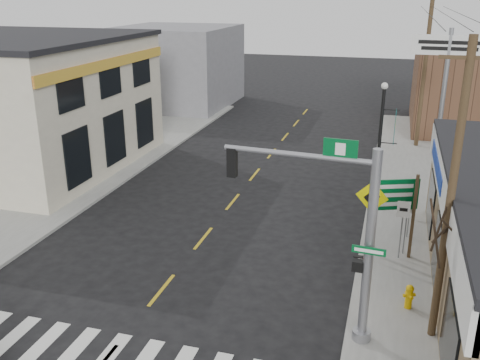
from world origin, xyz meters
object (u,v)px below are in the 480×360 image
(lamp_post, at_px, (381,137))
(traffic_signal_pole, at_px, (345,225))
(bare_tree, at_px, (463,217))
(guide_sign, at_px, (393,204))
(dance_center_sign, at_px, (447,69))
(utility_pole_near, at_px, (451,195))
(utility_pole_far, at_px, (425,66))
(fire_hydrant, at_px, (409,295))

(lamp_post, bearing_deg, traffic_signal_pole, -83.84)
(lamp_post, height_order, bare_tree, lamp_post)
(guide_sign, bearing_deg, dance_center_sign, 56.29)
(lamp_post, height_order, utility_pole_near, utility_pole_near)
(guide_sign, height_order, utility_pole_far, utility_pole_far)
(traffic_signal_pole, bearing_deg, guide_sign, 81.54)
(lamp_post, xyz_separation_m, dance_center_sign, (2.64, 4.70, 2.34))
(guide_sign, relative_size, fire_hydrant, 4.07)
(lamp_post, relative_size, utility_pole_near, 0.68)
(traffic_signal_pole, relative_size, fire_hydrant, 7.28)
(utility_pole_far, bearing_deg, bare_tree, -84.12)
(guide_sign, distance_m, utility_pole_near, 5.21)
(guide_sign, bearing_deg, traffic_signal_pole, -124.69)
(fire_hydrant, xyz_separation_m, utility_pole_near, (0.63, -1.19, 3.77))
(bare_tree, bearing_deg, lamp_post, 103.20)
(traffic_signal_pole, height_order, lamp_post, traffic_signal_pole)
(fire_hydrant, height_order, utility_pole_far, utility_pole_far)
(traffic_signal_pole, relative_size, lamp_post, 1.02)
(guide_sign, xyz_separation_m, utility_pole_far, (1.28, 15.46, 2.86))
(lamp_post, relative_size, utility_pole_far, 0.58)
(traffic_signal_pole, height_order, fire_hydrant, traffic_signal_pole)
(traffic_signal_pole, distance_m, utility_pole_near, 2.79)
(traffic_signal_pole, distance_m, bare_tree, 2.89)
(traffic_signal_pole, height_order, guide_sign, traffic_signal_pole)
(guide_sign, xyz_separation_m, dance_center_sign, (1.98, 9.23, 3.53))
(fire_hydrant, relative_size, utility_pole_far, 0.08)
(traffic_signal_pole, distance_m, lamp_post, 9.89)
(lamp_post, bearing_deg, utility_pole_near, -68.24)
(lamp_post, bearing_deg, bare_tree, -67.30)
(lamp_post, height_order, dance_center_sign, dance_center_sign)
(guide_sign, bearing_deg, lamp_post, 76.70)
(guide_sign, relative_size, dance_center_sign, 0.42)
(fire_hydrant, xyz_separation_m, lamp_post, (-1.35, 7.90, 2.79))
(utility_pole_far, bearing_deg, guide_sign, -89.73)
(guide_sign, xyz_separation_m, bare_tree, (1.60, -5.10, 1.83))
(dance_center_sign, relative_size, bare_tree, 1.52)
(traffic_signal_pole, bearing_deg, fire_hydrant, 50.31)
(utility_pole_far, bearing_deg, dance_center_sign, -78.62)
(traffic_signal_pole, relative_size, guide_sign, 1.79)
(lamp_post, distance_m, utility_pole_far, 11.23)
(guide_sign, distance_m, fire_hydrant, 3.79)
(guide_sign, height_order, bare_tree, bare_tree)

